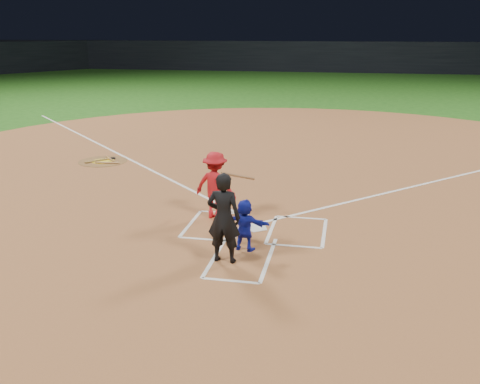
% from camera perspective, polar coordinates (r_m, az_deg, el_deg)
% --- Properties ---
extents(ground, '(120.00, 120.00, 0.00)m').
position_cam_1_polar(ground, '(12.58, 1.70, -3.91)').
color(ground, '#1E5415').
rests_on(ground, ground).
extents(home_plate_dirt, '(28.00, 28.00, 0.01)m').
position_cam_1_polar(home_plate_dirt, '(18.25, 4.87, 2.74)').
color(home_plate_dirt, brown).
rests_on(home_plate_dirt, ground).
extents(stadium_wall_far, '(80.00, 1.20, 3.20)m').
position_cam_1_polar(stadium_wall_far, '(59.69, 9.73, 14.03)').
color(stadium_wall_far, black).
rests_on(stadium_wall_far, ground).
extents(home_plate, '(0.60, 0.60, 0.02)m').
position_cam_1_polar(home_plate, '(12.57, 1.70, -3.83)').
color(home_plate, white).
rests_on(home_plate, home_plate_dirt).
extents(on_deck_circle, '(1.70, 1.70, 0.01)m').
position_cam_1_polar(on_deck_circle, '(19.46, -14.41, 3.19)').
color(on_deck_circle, brown).
rests_on(on_deck_circle, home_plate_dirt).
extents(on_deck_logo, '(0.80, 0.80, 0.00)m').
position_cam_1_polar(on_deck_logo, '(19.46, -14.42, 3.21)').
color(on_deck_logo, yellow).
rests_on(on_deck_logo, on_deck_circle).
extents(on_deck_bat_a, '(0.61, 0.67, 0.06)m').
position_cam_1_polar(on_deck_bat_a, '(19.61, -13.72, 3.46)').
color(on_deck_bat_a, '#996738').
rests_on(on_deck_bat_a, on_deck_circle).
extents(on_deck_bat_b, '(0.57, 0.70, 0.06)m').
position_cam_1_polar(on_deck_bat_b, '(19.45, -15.08, 3.25)').
color(on_deck_bat_b, olive).
rests_on(on_deck_bat_b, on_deck_circle).
extents(on_deck_bat_c, '(0.84, 0.14, 0.06)m').
position_cam_1_polar(on_deck_bat_c, '(19.06, -13.99, 3.05)').
color(on_deck_bat_c, '#A9743E').
rests_on(on_deck_bat_c, on_deck_circle).
extents(bat_weight_donut, '(0.19, 0.19, 0.05)m').
position_cam_1_polar(bat_weight_donut, '(19.72, -13.40, 3.53)').
color(bat_weight_donut, black).
rests_on(bat_weight_donut, on_deck_circle).
extents(catcher, '(1.08, 0.53, 1.11)m').
position_cam_1_polar(catcher, '(11.18, 0.51, -3.53)').
color(catcher, '#141DA5').
rests_on(catcher, home_plate_dirt).
extents(umpire, '(0.69, 0.47, 1.84)m').
position_cam_1_polar(umpire, '(10.52, -1.75, -2.77)').
color(umpire, black).
rests_on(umpire, home_plate_dirt).
extents(chalk_markings, '(28.35, 17.32, 0.01)m').
position_cam_1_polar(chalk_markings, '(17.56, 4.60, 2.20)').
color(chalk_markings, white).
rests_on(chalk_markings, home_plate_dirt).
extents(batter_at_plate, '(1.57, 0.86, 1.66)m').
position_cam_1_polar(batter_at_plate, '(13.02, -2.65, 0.72)').
color(batter_at_plate, red).
rests_on(batter_at_plate, home_plate_dirt).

